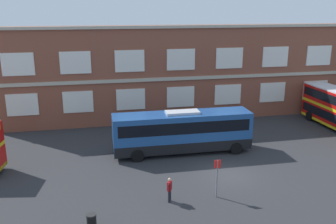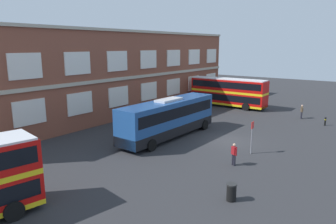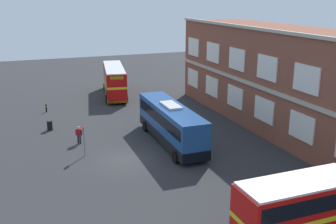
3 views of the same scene
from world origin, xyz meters
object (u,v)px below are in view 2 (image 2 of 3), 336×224
double_decker_middle (228,92)px  waiting_passenger (302,111)px  station_litter_bin (231,192)px  safety_bollard_west (325,121)px  second_passenger (234,153)px  touring_coach (169,118)px  bus_stand_flag (252,135)px

double_decker_middle → waiting_passenger: (-1.74, -10.68, -1.22)m
station_litter_bin → safety_bollard_west: (21.98, -0.86, -0.03)m
second_passenger → safety_bollard_west: 17.21m
double_decker_middle → touring_coach: bearing=-172.2°
second_passenger → safety_bollard_west: size_ratio=1.79×
waiting_passenger → bus_stand_flag: bus_stand_flag is taller
station_litter_bin → second_passenger: bearing=23.7°
double_decker_middle → station_litter_bin: (-25.73, -12.83, -1.63)m
touring_coach → second_passenger: (-2.90, -8.16, -0.98)m
safety_bollard_west → bus_stand_flag: bearing=167.5°
double_decker_middle → waiting_passenger: size_ratio=6.48×
station_litter_bin → double_decker_middle: bearing=26.5°
double_decker_middle → station_litter_bin: double_decker_middle is taller
double_decker_middle → station_litter_bin: 28.80m
double_decker_middle → touring_coach: size_ratio=0.92×
touring_coach → station_litter_bin: bearing=-127.5°
touring_coach → safety_bollard_west: (14.02, -11.24, -1.42)m
bus_stand_flag → safety_bollard_west: bus_stand_flag is taller
bus_stand_flag → safety_bollard_west: 14.08m
station_litter_bin → bus_stand_flag: bearing=14.7°
waiting_passenger → bus_stand_flag: 15.73m
touring_coach → second_passenger: touring_coach is taller
double_decker_middle → safety_bollard_west: double_decker_middle is taller
double_decker_middle → touring_coach: (-17.77, -2.45, -0.24)m
waiting_passenger → safety_bollard_west: size_ratio=1.79×
double_decker_middle → safety_bollard_west: 14.29m
double_decker_middle → bus_stand_flag: size_ratio=4.08×
touring_coach → safety_bollard_west: size_ratio=12.67×
waiting_passenger → second_passenger: bearing=179.8°
safety_bollard_west → double_decker_middle: bearing=74.7°
station_litter_bin → safety_bollard_west: size_ratio=1.08×
touring_coach → bus_stand_flag: touring_coach is taller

